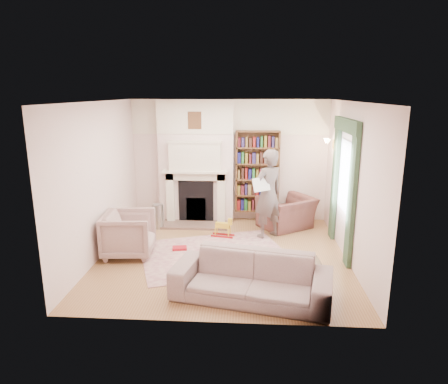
# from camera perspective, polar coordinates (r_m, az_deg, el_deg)

# --- Properties ---
(floor) EXTENTS (4.50, 4.50, 0.00)m
(floor) POSITION_cam_1_polar(r_m,az_deg,el_deg) (7.55, -0.12, -8.97)
(floor) COLOR brown
(floor) RESTS_ON ground
(ceiling) EXTENTS (4.50, 4.50, 0.00)m
(ceiling) POSITION_cam_1_polar(r_m,az_deg,el_deg) (6.94, -0.13, 12.81)
(ceiling) COLOR white
(ceiling) RESTS_ON wall_back
(wall_back) EXTENTS (4.50, 0.00, 4.50)m
(wall_back) POSITION_cam_1_polar(r_m,az_deg,el_deg) (9.32, 0.78, 4.49)
(wall_back) COLOR white
(wall_back) RESTS_ON floor
(wall_front) EXTENTS (4.50, 0.00, 4.50)m
(wall_front) POSITION_cam_1_polar(r_m,az_deg,el_deg) (4.95, -1.84, -4.24)
(wall_front) COLOR white
(wall_front) RESTS_ON floor
(wall_left) EXTENTS (0.00, 4.50, 4.50)m
(wall_left) POSITION_cam_1_polar(r_m,az_deg,el_deg) (7.60, -17.32, 1.63)
(wall_left) COLOR white
(wall_left) RESTS_ON floor
(wall_right) EXTENTS (0.00, 4.50, 4.50)m
(wall_right) POSITION_cam_1_polar(r_m,az_deg,el_deg) (7.32, 17.73, 1.15)
(wall_right) COLOR white
(wall_right) RESTS_ON floor
(fireplace) EXTENTS (1.70, 0.58, 2.80)m
(fireplace) POSITION_cam_1_polar(r_m,az_deg,el_deg) (9.19, -3.97, 4.24)
(fireplace) COLOR white
(fireplace) RESTS_ON floor
(bookcase) EXTENTS (1.00, 0.24, 1.85)m
(bookcase) POSITION_cam_1_polar(r_m,az_deg,el_deg) (9.22, 4.78, 2.92)
(bookcase) COLOR brown
(bookcase) RESTS_ON floor
(window) EXTENTS (0.02, 0.90, 1.30)m
(window) POSITION_cam_1_polar(r_m,az_deg,el_deg) (7.69, 16.95, 2.18)
(window) COLOR silver
(window) RESTS_ON wall_right
(curtain_left) EXTENTS (0.07, 0.32, 2.40)m
(curtain_left) POSITION_cam_1_polar(r_m,az_deg,el_deg) (7.07, 17.79, -0.97)
(curtain_left) COLOR #2C452E
(curtain_left) RESTS_ON floor
(curtain_right) EXTENTS (0.07, 0.32, 2.40)m
(curtain_right) POSITION_cam_1_polar(r_m,az_deg,el_deg) (8.40, 15.54, 1.51)
(curtain_right) COLOR #2C452E
(curtain_right) RESTS_ON floor
(pelmet) EXTENTS (0.09, 1.70, 0.24)m
(pelmet) POSITION_cam_1_polar(r_m,az_deg,el_deg) (7.55, 17.12, 9.11)
(pelmet) COLOR #2C452E
(pelmet) RESTS_ON wall_right
(wall_sconce) EXTENTS (0.20, 0.24, 0.24)m
(wall_sconce) POSITION_cam_1_polar(r_m,az_deg,el_deg) (8.64, 14.21, 6.65)
(wall_sconce) COLOR gold
(wall_sconce) RESTS_ON wall_right
(rug) EXTENTS (3.16, 2.79, 0.01)m
(rug) POSITION_cam_1_polar(r_m,az_deg,el_deg) (7.56, -1.39, -8.87)
(rug) COLOR beige
(rug) RESTS_ON floor
(armchair_reading) EXTENTS (1.43, 1.39, 0.70)m
(armchair_reading) POSITION_cam_1_polar(r_m,az_deg,el_deg) (8.98, 8.92, -2.93)
(armchair_reading) COLOR #4F2D2A
(armchair_reading) RESTS_ON floor
(armchair_left) EXTENTS (0.97, 0.95, 0.82)m
(armchair_left) POSITION_cam_1_polar(r_m,az_deg,el_deg) (7.61, -13.43, -5.84)
(armchair_left) COLOR #B4A394
(armchair_left) RESTS_ON floor
(sofa) EXTENTS (2.42, 1.35, 0.67)m
(sofa) POSITION_cam_1_polar(r_m,az_deg,el_deg) (5.95, 3.92, -12.07)
(sofa) COLOR #AC9D8E
(sofa) RESTS_ON floor
(man_reading) EXTENTS (0.81, 0.76, 1.85)m
(man_reading) POSITION_cam_1_polar(r_m,az_deg,el_deg) (8.22, 6.31, -0.30)
(man_reading) COLOR #554744
(man_reading) RESTS_ON floor
(newspaper) EXTENTS (0.38, 0.32, 0.27)m
(newspaper) POSITION_cam_1_polar(r_m,az_deg,el_deg) (7.96, 5.34, 1.08)
(newspaper) COLOR silver
(newspaper) RESTS_ON man_reading
(coffee_table) EXTENTS (0.73, 0.50, 0.45)m
(coffee_table) POSITION_cam_1_polar(r_m,az_deg,el_deg) (6.37, 10.34, -11.54)
(coffee_table) COLOR #312011
(coffee_table) RESTS_ON floor
(paraffin_heater) EXTENTS (0.25, 0.25, 0.55)m
(paraffin_heater) POSITION_cam_1_polar(r_m,az_deg,el_deg) (9.00, -9.38, -3.43)
(paraffin_heater) COLOR #94979B
(paraffin_heater) RESTS_ON floor
(rocking_horse) EXTENTS (0.50, 0.28, 0.41)m
(rocking_horse) POSITION_cam_1_polar(r_m,az_deg,el_deg) (8.36, -0.19, -5.08)
(rocking_horse) COLOR gold
(rocking_horse) RESTS_ON rug
(board_game) EXTENTS (0.46, 0.46, 0.03)m
(board_game) POSITION_cam_1_polar(r_m,az_deg,el_deg) (7.31, -2.41, -9.55)
(board_game) COLOR #C3CF49
(board_game) RESTS_ON rug
(game_box_lid) EXTENTS (0.30, 0.23, 0.05)m
(game_box_lid) POSITION_cam_1_polar(r_m,az_deg,el_deg) (7.80, -6.36, -7.97)
(game_box_lid) COLOR #A7131E
(game_box_lid) RESTS_ON rug
(comic_annuals) EXTENTS (0.79, 0.37, 0.02)m
(comic_annuals) POSITION_cam_1_polar(r_m,az_deg,el_deg) (7.20, 2.04, -9.99)
(comic_annuals) COLOR red
(comic_annuals) RESTS_ON rug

